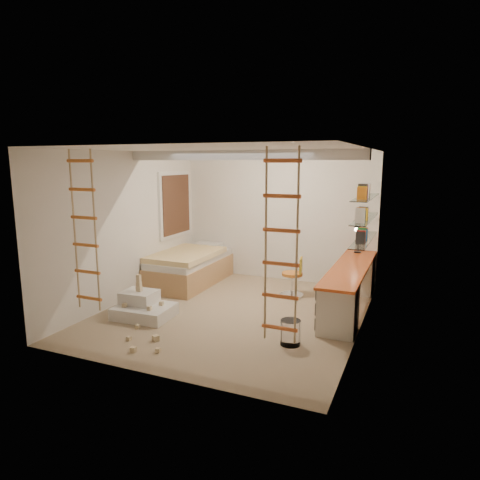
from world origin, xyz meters
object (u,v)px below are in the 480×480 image
at_px(desk, 350,286).
at_px(play_platform, 143,307).
at_px(bed, 190,267).
at_px(swivel_chair, 293,282).

bearing_deg(desk, play_platform, -151.81).
relative_size(desk, bed, 1.40).
bearing_deg(swivel_chair, bed, 179.45).
distance_m(bed, play_platform, 1.97).
xyz_separation_m(desk, bed, (-3.20, 0.36, -0.07)).
relative_size(bed, play_platform, 2.21).
relative_size(desk, play_platform, 3.10).
bearing_deg(play_platform, bed, 97.21).
bearing_deg(play_platform, swivel_chair, 45.41).
height_order(swivel_chair, play_platform, swivel_chair).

